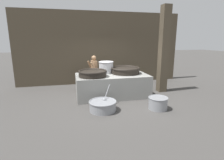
% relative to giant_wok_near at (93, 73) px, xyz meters
% --- Properties ---
extents(ground_plane, '(60.00, 60.00, 0.00)m').
position_rel_giant_wok_near_xyz_m(ground_plane, '(0.82, 0.19, -1.04)').
color(ground_plane, '#474442').
extents(back_wall, '(8.71, 0.24, 3.74)m').
position_rel_giant_wok_near_xyz_m(back_wall, '(0.82, 2.66, 0.83)').
color(back_wall, '#4C4233').
rests_on(back_wall, ground_plane).
extents(support_pillar, '(0.36, 0.36, 3.74)m').
position_rel_giant_wok_near_xyz_m(support_pillar, '(3.18, 0.33, 0.83)').
color(support_pillar, '#4C4233').
rests_on(support_pillar, ground_plane).
extents(hearth_platform, '(2.93, 1.57, 0.90)m').
position_rel_giant_wok_near_xyz_m(hearth_platform, '(0.82, 0.19, -0.59)').
color(hearth_platform, gray).
rests_on(hearth_platform, ground_plane).
extents(giant_wok_near, '(1.12, 1.12, 0.25)m').
position_rel_giant_wok_near_xyz_m(giant_wok_near, '(0.00, 0.00, 0.00)').
color(giant_wok_near, black).
rests_on(giant_wok_near, hearth_platform).
extents(giant_wok_far, '(1.24, 1.24, 0.27)m').
position_rel_giant_wok_near_xyz_m(giant_wok_far, '(1.44, 0.35, 0.01)').
color(giant_wok_far, black).
rests_on(giant_wok_far, hearth_platform).
extents(stock_pot, '(0.65, 0.65, 0.50)m').
position_rel_giant_wok_near_xyz_m(stock_pot, '(0.67, 0.64, 0.12)').
color(stock_pot, silver).
rests_on(stock_pot, hearth_platform).
extents(cook, '(0.44, 0.63, 1.60)m').
position_rel_giant_wok_near_xyz_m(cook, '(0.24, 1.40, -0.17)').
color(cook, '#9E7551').
rests_on(cook, ground_plane).
extents(prep_bowl_vegetables, '(0.92, 1.10, 0.72)m').
position_rel_giant_wok_near_xyz_m(prep_bowl_vegetables, '(0.15, -1.30, -0.85)').
color(prep_bowl_vegetables, gray).
rests_on(prep_bowl_vegetables, ground_plane).
extents(prep_bowl_meat, '(0.66, 0.66, 0.42)m').
position_rel_giant_wok_near_xyz_m(prep_bowl_meat, '(2.00, -1.59, -0.81)').
color(prep_bowl_meat, gray).
rests_on(prep_bowl_meat, ground_plane).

